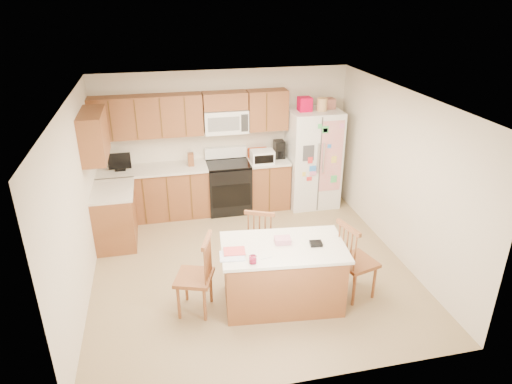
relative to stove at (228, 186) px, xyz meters
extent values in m
plane|color=olive|center=(0.00, -1.94, -0.47)|extent=(4.50, 4.50, 0.00)
cube|color=beige|center=(0.00, 0.31, 0.78)|extent=(4.50, 0.10, 2.50)
cube|color=beige|center=(0.00, -4.19, 0.78)|extent=(4.50, 0.10, 2.50)
cube|color=beige|center=(-2.25, -1.94, 0.78)|extent=(0.10, 4.50, 2.50)
cube|color=beige|center=(2.25, -1.94, 0.78)|extent=(0.10, 4.50, 2.50)
cube|color=white|center=(0.00, -1.94, 2.03)|extent=(4.50, 4.50, 0.04)
cube|color=brown|center=(-1.31, 0.01, -0.03)|extent=(1.87, 0.60, 0.88)
cube|color=brown|center=(0.74, 0.01, -0.03)|extent=(0.72, 0.60, 0.88)
cube|color=brown|center=(-1.95, -0.76, -0.03)|extent=(0.60, 0.95, 0.88)
cube|color=white|center=(-1.31, 0.00, 0.43)|extent=(1.87, 0.64, 0.04)
cube|color=white|center=(0.74, 0.00, 0.43)|extent=(0.72, 0.64, 0.04)
cube|color=white|center=(-1.94, -0.76, 0.43)|extent=(0.64, 0.95, 0.04)
cube|color=brown|center=(-1.32, 0.15, 1.33)|extent=(1.85, 0.33, 0.70)
cube|color=brown|center=(0.75, 0.15, 1.33)|extent=(0.70, 0.33, 0.70)
cube|color=brown|center=(0.00, 0.15, 1.53)|extent=(0.76, 0.33, 0.29)
cube|color=brown|center=(-2.08, -0.76, 1.33)|extent=(0.33, 0.95, 0.70)
cube|color=#4D3210|center=(-1.90, -0.02, 1.33)|extent=(0.02, 0.01, 0.66)
cube|color=#4D3210|center=(-1.90, -0.29, -0.03)|extent=(0.02, 0.01, 0.84)
cube|color=#4D3210|center=(-1.50, -0.02, 1.33)|extent=(0.02, 0.01, 0.66)
cube|color=#4D3210|center=(-1.50, -0.29, -0.03)|extent=(0.02, 0.01, 0.84)
cube|color=#4D3210|center=(-1.10, -0.02, 1.33)|extent=(0.02, 0.01, 0.66)
cube|color=#4D3210|center=(-1.10, -0.29, -0.03)|extent=(0.02, 0.01, 0.84)
cube|color=#4D3210|center=(-0.70, -0.02, 1.33)|extent=(0.01, 0.01, 0.66)
cube|color=#4D3210|center=(-0.70, -0.29, -0.03)|extent=(0.01, 0.01, 0.84)
cube|color=#4D3210|center=(0.70, -0.02, 1.33)|extent=(0.01, 0.01, 0.66)
cube|color=#4D3210|center=(0.70, -0.29, -0.03)|extent=(0.01, 0.01, 0.84)
cube|color=white|center=(0.00, 0.12, 1.18)|extent=(0.76, 0.38, 0.40)
cube|color=slate|center=(-0.06, -0.07, 1.18)|extent=(0.54, 0.01, 0.24)
cube|color=#262626|center=(0.30, -0.07, 1.18)|extent=(0.12, 0.01, 0.30)
cube|color=brown|center=(-0.65, 0.01, 0.56)|extent=(0.10, 0.14, 0.22)
cube|color=black|center=(-1.85, 0.03, 0.46)|extent=(0.18, 0.12, 0.02)
cube|color=black|center=(-1.85, 0.03, 0.62)|extent=(0.38, 0.03, 0.28)
cube|color=#B52B00|center=(0.58, 0.09, 0.54)|extent=(0.35, 0.22, 0.18)
cube|color=white|center=(0.60, -0.14, 0.56)|extent=(0.40, 0.28, 0.23)
cube|color=black|center=(0.60, -0.28, 0.56)|extent=(0.34, 0.01, 0.15)
cube|color=black|center=(0.96, 0.06, 0.61)|extent=(0.18, 0.22, 0.32)
cylinder|color=black|center=(0.96, -0.01, 0.54)|extent=(0.12, 0.12, 0.12)
cube|color=black|center=(0.00, -0.01, -0.03)|extent=(0.76, 0.64, 0.88)
cube|color=black|center=(0.00, -0.33, -0.05)|extent=(0.68, 0.01, 0.42)
cube|color=black|center=(0.00, -0.01, 0.43)|extent=(0.76, 0.64, 0.03)
cube|color=white|center=(0.00, 0.25, 0.56)|extent=(0.76, 0.10, 0.20)
cube|color=white|center=(1.57, -0.06, 0.43)|extent=(0.90, 0.75, 1.80)
cube|color=#4C4C4C|center=(1.57, -0.44, 0.43)|extent=(0.02, 0.01, 1.75)
cube|color=silver|center=(1.52, -0.47, 0.58)|extent=(0.02, 0.03, 0.55)
cube|color=silver|center=(1.62, -0.47, 0.58)|extent=(0.02, 0.03, 0.55)
cube|color=#3F3F44|center=(1.35, -0.44, 0.68)|extent=(0.20, 0.01, 0.28)
cube|color=#D84C59|center=(1.77, -0.44, 0.58)|extent=(0.42, 0.01, 1.30)
cube|color=#CC0031|center=(1.37, -0.06, 1.45)|extent=(0.22, 0.22, 0.24)
cylinder|color=tan|center=(1.67, -0.11, 1.44)|extent=(0.18, 0.18, 0.22)
cube|color=#9E5E50|center=(1.85, 0.02, 1.42)|extent=(0.18, 0.20, 0.18)
cube|color=brown|center=(0.23, -2.85, -0.07)|extent=(1.54, 0.97, 0.81)
cube|color=white|center=(0.23, -2.85, 0.35)|extent=(1.63, 1.06, 0.04)
cylinder|color=#CC0031|center=(-0.22, -3.14, 0.40)|extent=(0.08, 0.08, 0.06)
cylinder|color=white|center=(-0.22, -3.14, 0.42)|extent=(0.09, 0.09, 0.09)
cube|color=#D0A6B2|center=(0.24, -2.77, 0.41)|extent=(0.21, 0.17, 0.07)
cube|color=black|center=(0.63, -2.91, 0.39)|extent=(0.16, 0.13, 0.04)
cube|color=white|center=(-0.43, -2.95, 0.38)|extent=(0.32, 0.27, 0.01)
cube|color=#D84C4C|center=(-0.39, -2.87, 0.39)|extent=(0.28, 0.23, 0.01)
cylinder|color=white|center=(-0.04, -3.08, 0.38)|extent=(0.14, 0.04, 0.01)
cube|color=brown|center=(-0.89, -2.77, 0.02)|extent=(0.56, 0.57, 0.05)
cylinder|color=brown|center=(-0.98, -2.54, -0.24)|extent=(0.04, 0.04, 0.47)
cylinder|color=brown|center=(-1.10, -2.89, -0.24)|extent=(0.04, 0.04, 0.47)
cylinder|color=brown|center=(-0.67, -2.65, -0.24)|extent=(0.04, 0.04, 0.47)
cylinder|color=brown|center=(-0.79, -3.00, -0.24)|extent=(0.04, 0.04, 0.47)
cylinder|color=brown|center=(-0.66, -2.68, 0.30)|extent=(0.02, 0.02, 0.52)
cylinder|color=brown|center=(-0.69, -2.75, 0.30)|extent=(0.02, 0.02, 0.52)
cylinder|color=brown|center=(-0.71, -2.83, 0.30)|extent=(0.02, 0.02, 0.52)
cylinder|color=brown|center=(-0.74, -2.91, 0.30)|extent=(0.02, 0.02, 0.52)
cylinder|color=brown|center=(-0.77, -2.99, 0.30)|extent=(0.02, 0.02, 0.52)
cube|color=brown|center=(-0.71, -2.83, 0.56)|extent=(0.18, 0.43, 0.05)
cube|color=brown|center=(0.15, -2.04, 0.00)|extent=(0.57, 0.56, 0.05)
cylinder|color=brown|center=(0.38, -1.97, -0.25)|extent=(0.04, 0.04, 0.45)
cylinder|color=brown|center=(0.05, -1.82, -0.25)|extent=(0.04, 0.04, 0.45)
cylinder|color=brown|center=(0.25, -2.25, -0.25)|extent=(0.04, 0.04, 0.45)
cylinder|color=brown|center=(-0.08, -2.11, -0.25)|extent=(0.04, 0.04, 0.45)
cylinder|color=brown|center=(0.22, -2.26, 0.27)|extent=(0.02, 0.02, 0.50)
cylinder|color=brown|center=(0.15, -2.23, 0.27)|extent=(0.02, 0.02, 0.50)
cylinder|color=brown|center=(0.08, -2.20, 0.27)|extent=(0.02, 0.02, 0.50)
cylinder|color=brown|center=(0.00, -2.17, 0.27)|extent=(0.02, 0.02, 0.50)
cylinder|color=brown|center=(-0.07, -2.14, 0.27)|extent=(0.02, 0.02, 0.50)
cube|color=brown|center=(0.08, -2.20, 0.52)|extent=(0.40, 0.21, 0.05)
cube|color=brown|center=(1.22, -2.89, 0.03)|extent=(0.55, 0.57, 0.05)
cylinder|color=brown|center=(1.43, -3.03, -0.23)|extent=(0.04, 0.04, 0.48)
cylinder|color=brown|center=(1.33, -2.66, -0.23)|extent=(0.04, 0.04, 0.48)
cylinder|color=brown|center=(1.11, -3.12, -0.23)|extent=(0.04, 0.04, 0.48)
cylinder|color=brown|center=(1.01, -2.75, -0.23)|extent=(0.04, 0.04, 0.48)
cylinder|color=brown|center=(1.09, -3.10, 0.32)|extent=(0.02, 0.02, 0.53)
cylinder|color=brown|center=(1.06, -3.02, 0.32)|extent=(0.02, 0.02, 0.53)
cylinder|color=brown|center=(1.04, -2.94, 0.32)|extent=(0.02, 0.02, 0.53)
cylinder|color=brown|center=(1.02, -2.86, 0.32)|extent=(0.02, 0.02, 0.53)
cylinder|color=brown|center=(1.00, -2.78, 0.32)|extent=(0.02, 0.02, 0.53)
cube|color=brown|center=(1.04, -2.94, 0.58)|extent=(0.16, 0.44, 0.06)
camera|label=1|loc=(-1.16, -7.54, 3.32)|focal=32.00mm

